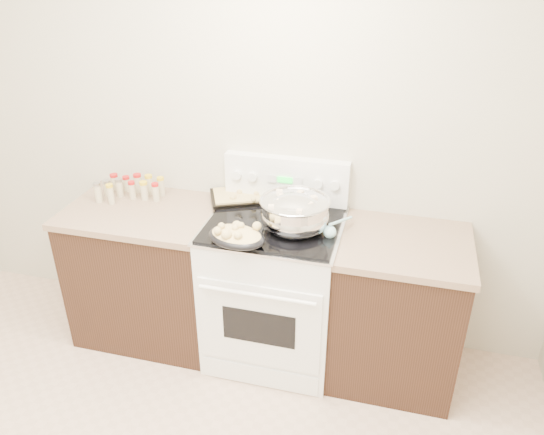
% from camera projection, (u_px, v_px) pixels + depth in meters
% --- Properties ---
extents(room_shell, '(4.10, 3.60, 2.75)m').
position_uv_depth(room_shell, '(34.00, 204.00, 1.52)').
color(room_shell, beige).
rests_on(room_shell, ground).
extents(counter_left, '(0.93, 0.67, 0.92)m').
position_uv_depth(counter_left, '(151.00, 271.00, 3.43)').
color(counter_left, black).
rests_on(counter_left, ground).
extents(counter_right, '(0.73, 0.67, 0.92)m').
position_uv_depth(counter_right, '(396.00, 309.00, 3.09)').
color(counter_right, black).
rests_on(counter_right, ground).
extents(kitchen_range, '(0.78, 0.73, 1.22)m').
position_uv_depth(kitchen_range, '(274.00, 287.00, 3.23)').
color(kitchen_range, white).
rests_on(kitchen_range, ground).
extents(mixing_bowl, '(0.39, 0.39, 0.23)m').
position_uv_depth(mixing_bowl, '(295.00, 214.00, 2.91)').
color(mixing_bowl, silver).
rests_on(mixing_bowl, kitchen_range).
extents(roasting_pan, '(0.36, 0.29, 0.11)m').
position_uv_depth(roasting_pan, '(236.00, 236.00, 2.78)').
color(roasting_pan, black).
rests_on(roasting_pan, kitchen_range).
extents(baking_sheet, '(0.46, 0.40, 0.06)m').
position_uv_depth(baking_sheet, '(243.00, 195.00, 3.28)').
color(baking_sheet, black).
rests_on(baking_sheet, kitchen_range).
extents(wooden_spoon, '(0.10, 0.25, 0.04)m').
position_uv_depth(wooden_spoon, '(287.00, 229.00, 2.92)').
color(wooden_spoon, olive).
rests_on(wooden_spoon, kitchen_range).
extents(blue_ladle, '(0.13, 0.24, 0.09)m').
position_uv_depth(blue_ladle, '(331.00, 230.00, 2.87)').
color(blue_ladle, '#9EDBEB').
rests_on(blue_ladle, kitchen_range).
extents(spice_jars, '(0.38, 0.24, 0.13)m').
position_uv_depth(spice_jars, '(130.00, 188.00, 3.34)').
color(spice_jars, '#BFB28C').
rests_on(spice_jars, counter_left).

